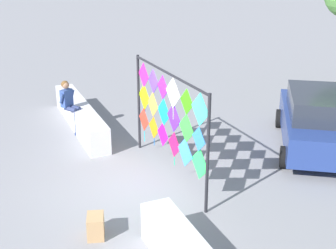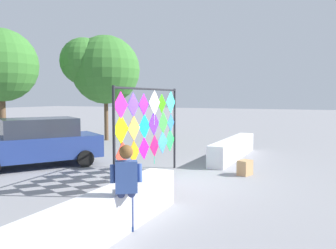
{
  "view_description": "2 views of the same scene",
  "coord_description": "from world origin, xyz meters",
  "px_view_note": "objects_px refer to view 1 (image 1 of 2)",
  "views": [
    {
      "loc": [
        9.09,
        -3.16,
        5.25
      ],
      "look_at": [
        0.29,
        0.63,
        1.57
      ],
      "focal_mm": 49.3,
      "sensor_mm": 36.0,
      "label": 1
    },
    {
      "loc": [
        -8.87,
        -3.76,
        2.38
      ],
      "look_at": [
        -0.66,
        0.1,
        1.65
      ],
      "focal_mm": 37.28,
      "sensor_mm": 36.0,
      "label": 2
    }
  ],
  "objects_px": {
    "kite_display_rack": "(168,113)",
    "parked_car": "(318,120)",
    "seated_vendor": "(70,103)",
    "cardboard_box_large": "(96,226)"
  },
  "relations": [
    {
      "from": "parked_car",
      "to": "kite_display_rack",
      "type": "bearing_deg",
      "value": -91.24
    },
    {
      "from": "kite_display_rack",
      "to": "parked_car",
      "type": "height_order",
      "value": "kite_display_rack"
    },
    {
      "from": "kite_display_rack",
      "to": "cardboard_box_large",
      "type": "relative_size",
      "value": 8.37
    },
    {
      "from": "seated_vendor",
      "to": "parked_car",
      "type": "relative_size",
      "value": 0.35
    },
    {
      "from": "parked_car",
      "to": "cardboard_box_large",
      "type": "bearing_deg",
      "value": -75.74
    },
    {
      "from": "seated_vendor",
      "to": "cardboard_box_large",
      "type": "xyz_separation_m",
      "value": [
        5.56,
        -0.74,
        -0.73
      ]
    },
    {
      "from": "kite_display_rack",
      "to": "parked_car",
      "type": "bearing_deg",
      "value": 88.76
    },
    {
      "from": "kite_display_rack",
      "to": "parked_car",
      "type": "distance_m",
      "value": 4.5
    },
    {
      "from": "parked_car",
      "to": "cardboard_box_large",
      "type": "relative_size",
      "value": 9.97
    },
    {
      "from": "kite_display_rack",
      "to": "parked_car",
      "type": "xyz_separation_m",
      "value": [
        0.1,
        4.42,
        -0.8
      ]
    }
  ]
}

